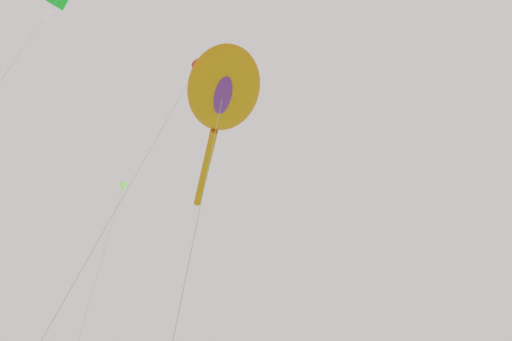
{
  "coord_description": "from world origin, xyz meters",
  "views": [
    {
      "loc": [
        -9.29,
        3.34,
        1.33
      ],
      "look_at": [
        0.57,
        7.46,
        13.27
      ],
      "focal_mm": 27.72,
      "sensor_mm": 36.0,
      "label": 1
    }
  ],
  "objects": [
    {
      "name": "big_show_kite",
      "position": [
        -0.41,
        8.87,
        18.56
      ],
      "size": [
        9.69,
        8.04,
        19.17
      ],
      "rotation": [
        0.0,
        0.0,
        -2.49
      ],
      "color": "orange",
      "rests_on": "ground"
    },
    {
      "name": "small_kite_stunt_black",
      "position": [
        -6.7,
        15.15,
        20.22
      ],
      "size": [
        2.67,
        0.99,
        22.28
      ],
      "rotation": [
        0.0,
        0.0,
        1.01
      ],
      "color": "green",
      "rests_on": "ground"
    },
    {
      "name": "small_kite_delta_white",
      "position": [
        5.72,
        20.29,
        21.95
      ],
      "size": [
        3.73,
        2.38,
        22.58
      ],
      "rotation": [
        0.0,
        0.0,
        0.84
      ],
      "color": "white",
      "rests_on": "ground"
    },
    {
      "name": "small_kite_streamer_purple",
      "position": [
        -0.26,
        10.94,
        23.51
      ],
      "size": [
        4.06,
        1.14,
        24.09
      ],
      "rotation": [
        0.0,
        0.0,
        1.46
      ],
      "color": "red",
      "rests_on": "ground"
    }
  ]
}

